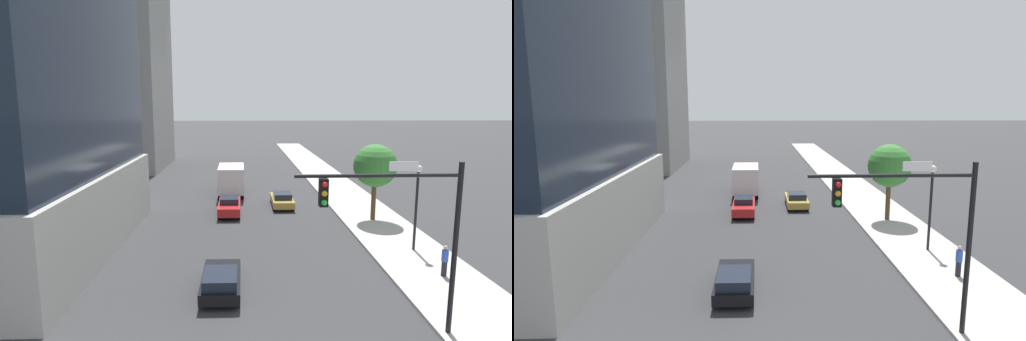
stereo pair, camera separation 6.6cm
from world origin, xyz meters
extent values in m
cube|color=#B2AFA8|center=(8.98, 20.00, 0.07)|extent=(5.02, 120.00, 0.15)
cube|color=gray|center=(-18.34, 48.36, 14.75)|extent=(12.23, 15.43, 29.50)
cube|color=gold|center=(-14.67, 43.73, 17.89)|extent=(0.90, 0.90, 35.79)
cylinder|color=black|center=(6.87, 4.10, 3.58)|extent=(0.20, 0.20, 6.87)
cylinder|color=black|center=(3.74, 4.10, 6.52)|extent=(6.27, 0.14, 0.14)
cube|color=black|center=(1.70, 4.10, 5.89)|extent=(0.32, 0.36, 1.05)
sphere|color=red|center=(1.70, 3.91, 6.23)|extent=(0.22, 0.22, 0.22)
sphere|color=orange|center=(1.70, 3.91, 5.89)|extent=(0.22, 0.22, 0.22)
sphere|color=green|center=(1.70, 3.91, 5.55)|extent=(0.22, 0.22, 0.22)
cube|color=white|center=(4.68, 4.10, 6.87)|extent=(1.10, 0.04, 0.36)
cylinder|color=black|center=(9.35, 13.32, 2.61)|extent=(0.16, 0.16, 4.92)
sphere|color=silver|center=(9.35, 13.32, 5.25)|extent=(0.44, 0.44, 0.44)
cylinder|color=brown|center=(8.93, 20.02, 1.66)|extent=(0.36, 0.36, 3.02)
sphere|color=#387F33|center=(8.93, 20.02, 4.41)|extent=(3.31, 3.31, 3.31)
cube|color=red|center=(-2.37, 22.50, 0.64)|extent=(1.80, 4.57, 0.70)
cube|color=#19212D|center=(-2.37, 22.58, 1.22)|extent=(1.51, 2.15, 0.46)
cylinder|color=black|center=(-3.16, 24.05, 0.34)|extent=(0.22, 0.69, 0.69)
cylinder|color=black|center=(-1.58, 24.05, 0.34)|extent=(0.22, 0.69, 0.69)
cylinder|color=black|center=(-3.16, 20.94, 0.34)|extent=(0.22, 0.69, 0.69)
cylinder|color=black|center=(-1.58, 20.94, 0.34)|extent=(0.22, 0.69, 0.69)
cube|color=black|center=(-2.37, 8.31, 0.55)|extent=(1.88, 4.25, 0.55)
cube|color=#19212D|center=(-2.37, 7.46, 1.07)|extent=(1.58, 2.12, 0.49)
cylinder|color=black|center=(-3.19, 9.75, 0.32)|extent=(0.22, 0.64, 0.64)
cylinder|color=black|center=(-1.54, 9.75, 0.32)|extent=(0.22, 0.64, 0.64)
cylinder|color=black|center=(-3.19, 6.86, 0.32)|extent=(0.22, 0.64, 0.64)
cylinder|color=black|center=(-1.54, 6.86, 0.32)|extent=(0.22, 0.64, 0.64)
cube|color=#AD8938|center=(2.26, 24.86, 0.54)|extent=(1.83, 4.32, 0.58)
cube|color=#19212D|center=(2.26, 24.63, 1.07)|extent=(1.54, 1.97, 0.48)
cylinder|color=black|center=(1.45, 26.33, 0.30)|extent=(0.22, 0.60, 0.60)
cylinder|color=black|center=(3.07, 26.33, 0.30)|extent=(0.22, 0.60, 0.60)
cylinder|color=black|center=(1.45, 23.39, 0.30)|extent=(0.22, 0.60, 0.60)
cylinder|color=black|center=(3.07, 23.39, 0.30)|extent=(0.22, 0.60, 0.60)
cube|color=#B21E1E|center=(-2.37, 32.47, 1.67)|extent=(2.46, 1.90, 2.18)
cube|color=white|center=(-2.37, 29.01, 1.81)|extent=(2.46, 4.72, 2.46)
cylinder|color=black|center=(-3.45, 32.47, 0.48)|extent=(0.30, 0.96, 0.96)
cylinder|color=black|center=(-1.29, 32.47, 0.48)|extent=(0.30, 0.96, 0.96)
cylinder|color=black|center=(-3.45, 27.83, 0.48)|extent=(0.30, 0.96, 0.96)
cylinder|color=black|center=(-1.29, 27.83, 0.48)|extent=(0.30, 0.96, 0.96)
cylinder|color=black|center=(9.31, 9.38, 0.56)|extent=(0.28, 0.28, 0.82)
cylinder|color=#2D4CB2|center=(9.31, 9.38, 1.29)|extent=(0.34, 0.34, 0.63)
sphere|color=tan|center=(9.31, 9.38, 1.71)|extent=(0.22, 0.22, 0.22)
camera|label=1|loc=(-1.34, -10.67, 9.20)|focal=28.71mm
camera|label=2|loc=(-1.27, -10.67, 9.20)|focal=28.71mm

